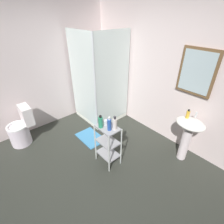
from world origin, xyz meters
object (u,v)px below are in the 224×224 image
at_px(storage_cart, 108,142).
at_px(body_wash_bottle_green, 101,122).
at_px(shower_stall, 100,101).
at_px(hand_soap_bottle, 188,114).
at_px(toilet, 21,129).
at_px(lotion_bottle_white, 115,124).
at_px(pedestal_sink, 188,132).
at_px(rinse_cup, 105,122).
at_px(bath_mat, 90,137).
at_px(shampoo_bottle_blue, 109,124).

relative_size(storage_cart, body_wash_bottle_green, 3.49).
bearing_deg(shower_stall, storage_cart, -32.00).
xyz_separation_m(storage_cart, body_wash_bottle_green, (-0.07, -0.08, 0.40)).
bearing_deg(hand_soap_bottle, toilet, -137.69).
relative_size(hand_soap_bottle, lotion_bottle_white, 0.68).
bearing_deg(hand_soap_bottle, pedestal_sink, -10.34).
distance_m(pedestal_sink, rinse_cup, 1.37).
relative_size(hand_soap_bottle, bath_mat, 0.25).
bearing_deg(toilet, rinse_cup, 34.17).
xyz_separation_m(hand_soap_bottle, lotion_bottle_white, (-0.61, -1.01, -0.04)).
distance_m(shower_stall, lotion_bottle_white, 1.52).
distance_m(storage_cart, lotion_bottle_white, 0.42).
bearing_deg(storage_cart, rinse_cup, 166.49).
bearing_deg(lotion_bottle_white, toilet, -147.96).
bearing_deg(pedestal_sink, shampoo_bottle_blue, -124.31).
distance_m(shampoo_bottle_blue, lotion_bottle_white, 0.09).
bearing_deg(toilet, shower_stall, 80.17).
bearing_deg(rinse_cup, shower_stall, 146.91).
bearing_deg(rinse_cup, shampoo_bottle_blue, -15.87).
relative_size(storage_cart, rinse_cup, 8.68).
bearing_deg(shampoo_bottle_blue, lotion_bottle_white, 66.27).
bearing_deg(hand_soap_bottle, rinse_cup, -127.03).
bearing_deg(hand_soap_bottle, shower_stall, -170.66).
xyz_separation_m(hand_soap_bottle, bath_mat, (-1.44, -0.94, -0.87)).
relative_size(pedestal_sink, bath_mat, 1.35).
bearing_deg(hand_soap_bottle, shampoo_bottle_blue, -120.68).
relative_size(shower_stall, rinse_cup, 23.46).
xyz_separation_m(shower_stall, hand_soap_bottle, (1.92, 0.32, 0.41)).
xyz_separation_m(toilet, body_wash_bottle_green, (1.42, 0.87, 0.52)).
distance_m(shampoo_bottle_blue, bath_mat, 1.16).
relative_size(pedestal_sink, storage_cart, 1.09).
relative_size(lotion_bottle_white, body_wash_bottle_green, 1.06).
bearing_deg(storage_cart, shower_stall, 148.00).
bearing_deg(toilet, hand_soap_bottle, 42.31).
relative_size(lotion_bottle_white, rinse_cup, 2.62).
distance_m(hand_soap_bottle, lotion_bottle_white, 1.18).
relative_size(pedestal_sink, hand_soap_bottle, 5.31).
distance_m(toilet, rinse_cup, 1.78).
relative_size(shower_stall, shampoo_bottle_blue, 8.79).
xyz_separation_m(shampoo_bottle_blue, rinse_cup, (-0.14, 0.04, -0.06)).
height_order(pedestal_sink, shampoo_bottle_blue, shampoo_bottle_blue).
height_order(storage_cart, rinse_cup, rinse_cup).
distance_m(pedestal_sink, shampoo_bottle_blue, 1.33).
bearing_deg(bath_mat, shower_stall, 127.08).
height_order(shower_stall, storage_cart, shower_stall).
relative_size(shower_stall, bath_mat, 3.33).
bearing_deg(body_wash_bottle_green, toilet, -148.73).
xyz_separation_m(storage_cart, lotion_bottle_white, (0.10, 0.06, 0.40)).
xyz_separation_m(toilet, bath_mat, (0.77, 1.07, -0.31)).
height_order(storage_cart, bath_mat, storage_cart).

